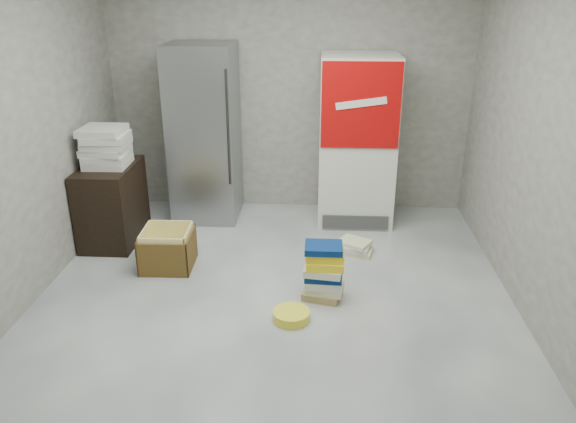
{
  "coord_description": "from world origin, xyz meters",
  "views": [
    {
      "loc": [
        0.37,
        -3.75,
        2.49
      ],
      "look_at": [
        0.1,
        0.7,
        0.65
      ],
      "focal_mm": 35.0,
      "sensor_mm": 36.0,
      "label": 1
    }
  ],
  "objects_px": {
    "wood_shelf": "(112,204)",
    "cardboard_box": "(168,251)",
    "steel_fridge": "(205,134)",
    "phonebook_stack_main": "(324,272)",
    "coke_cooler": "(357,140)"
  },
  "relations": [
    {
      "from": "wood_shelf",
      "to": "coke_cooler",
      "type": "bearing_deg",
      "value": 16.28
    },
    {
      "from": "coke_cooler",
      "to": "cardboard_box",
      "type": "height_order",
      "value": "coke_cooler"
    },
    {
      "from": "wood_shelf",
      "to": "cardboard_box",
      "type": "relative_size",
      "value": 1.67
    },
    {
      "from": "steel_fridge",
      "to": "wood_shelf",
      "type": "xyz_separation_m",
      "value": [
        -0.83,
        -0.73,
        -0.55
      ]
    },
    {
      "from": "steel_fridge",
      "to": "coke_cooler",
      "type": "xyz_separation_m",
      "value": [
        1.65,
        -0.01,
        -0.05
      ]
    },
    {
      "from": "phonebook_stack_main",
      "to": "cardboard_box",
      "type": "height_order",
      "value": "phonebook_stack_main"
    },
    {
      "from": "steel_fridge",
      "to": "wood_shelf",
      "type": "distance_m",
      "value": 1.23
    },
    {
      "from": "steel_fridge",
      "to": "phonebook_stack_main",
      "type": "relative_size",
      "value": 3.77
    },
    {
      "from": "steel_fridge",
      "to": "phonebook_stack_main",
      "type": "height_order",
      "value": "steel_fridge"
    },
    {
      "from": "steel_fridge",
      "to": "cardboard_box",
      "type": "xyz_separation_m",
      "value": [
        -0.14,
        -1.27,
        -0.8
      ]
    },
    {
      "from": "steel_fridge",
      "to": "cardboard_box",
      "type": "relative_size",
      "value": 3.97
    },
    {
      "from": "coke_cooler",
      "to": "wood_shelf",
      "type": "height_order",
      "value": "coke_cooler"
    },
    {
      "from": "steel_fridge",
      "to": "cardboard_box",
      "type": "bearing_deg",
      "value": -96.27
    },
    {
      "from": "coke_cooler",
      "to": "cardboard_box",
      "type": "distance_m",
      "value": 2.31
    },
    {
      "from": "phonebook_stack_main",
      "to": "cardboard_box",
      "type": "bearing_deg",
      "value": 166.8
    }
  ]
}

